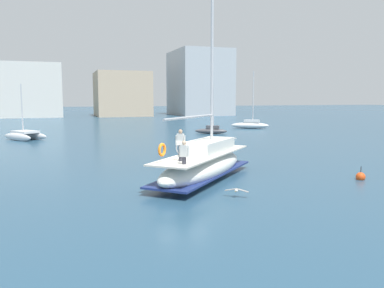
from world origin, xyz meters
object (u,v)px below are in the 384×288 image
object	(u,v)px
main_sailboat	(204,164)
moored_cutter_right	(250,124)
moored_sloop_far	(25,135)
moored_cutter_left	(211,130)
mooring_buoy	(361,177)
seagull	(237,190)

from	to	relation	value
main_sailboat	moored_cutter_right	size ratio (longest dim) A/B	1.34
moored_sloop_far	moored_cutter_left	distance (m)	22.14
moored_sloop_far	moored_cutter_right	size ratio (longest dim) A/B	0.71
main_sailboat	moored_cutter_right	distance (m)	38.10
moored_cutter_left	main_sailboat	bearing A→B (deg)	-112.50
moored_cutter_left	mooring_buoy	distance (m)	29.33
moored_cutter_left	seagull	world-z (taller)	moored_cutter_left
moored_sloop_far	moored_cutter_right	distance (m)	31.68
moored_cutter_left	moored_cutter_right	world-z (taller)	moored_cutter_right
moored_cutter_left	moored_cutter_right	size ratio (longest dim) A/B	0.72
main_sailboat	moored_cutter_right	world-z (taller)	main_sailboat
seagull	mooring_buoy	xyz separation A→B (m)	(8.34, 1.34, -0.17)
seagull	mooring_buoy	distance (m)	8.45
main_sailboat	moored_sloop_far	world-z (taller)	main_sailboat
moored_cutter_left	moored_cutter_right	xyz separation A→B (m)	(8.84, 6.31, 0.13)
moored_sloop_far	mooring_buoy	xyz separation A→B (m)	(19.59, -28.88, -0.40)
mooring_buoy	moored_cutter_right	bearing A→B (deg)	72.23
moored_cutter_right	mooring_buoy	distance (m)	37.31
moored_sloop_far	mooring_buoy	distance (m)	34.90
mooring_buoy	moored_cutter_left	bearing A→B (deg)	85.02
main_sailboat	moored_sloop_far	bearing A→B (deg)	113.43
moored_sloop_far	moored_cutter_left	size ratio (longest dim) A/B	1.00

